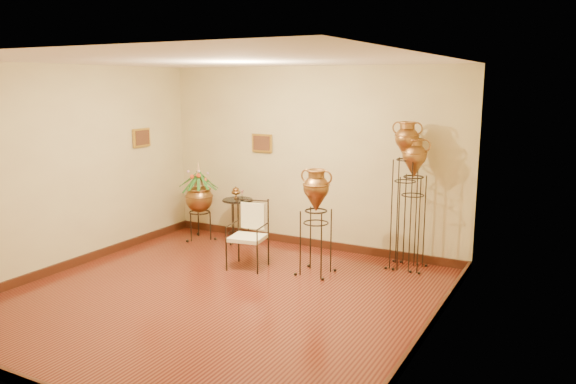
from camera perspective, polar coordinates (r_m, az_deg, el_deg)
The scene contains 8 objects.
ground at distance 6.96m, azimuth -7.02°, elevation -10.57°, with size 5.00×5.00×0.00m, color maroon.
room_shell at distance 6.54m, azimuth -7.39°, elevation 3.74°, with size 5.02×5.02×2.81m.
amphora_tall at distance 7.86m, azimuth 11.76°, elevation -0.18°, with size 0.54×0.54×2.07m.
amphora_mid at distance 7.85m, azimuth 12.52°, elevation -1.13°, with size 0.54×0.54×1.85m.
amphora_short at distance 7.52m, azimuth 2.85°, elevation -3.02°, with size 0.45×0.45×1.46m.
planter_urn at distance 9.29m, azimuth -9.03°, elevation -0.32°, with size 0.82×0.82×1.33m.
armchair at distance 7.83m, azimuth -4.14°, elevation -4.38°, with size 0.60×0.58×0.94m.
side_table at distance 9.15m, azimuth -5.10°, elevation -2.81°, with size 0.54×0.54×0.89m.
Camera 1 is at (3.78, -5.26, 2.55)m, focal length 35.00 mm.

